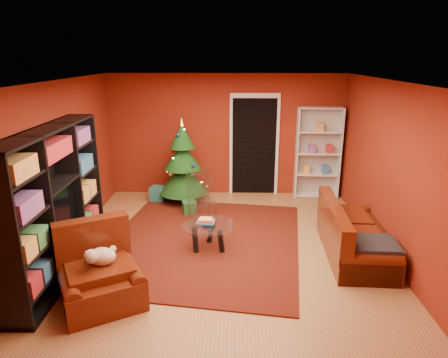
{
  "coord_description": "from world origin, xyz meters",
  "views": [
    {
      "loc": [
        0.13,
        -5.71,
        2.95
      ],
      "look_at": [
        0.0,
        0.4,
        1.05
      ],
      "focal_mm": 32.0,
      "sensor_mm": 36.0,
      "label": 1
    }
  ],
  "objects_px": {
    "gift_box_green": "(189,207)",
    "dog": "(102,256)",
    "gift_box_red": "(197,191)",
    "white_bookshelf": "(318,153)",
    "acrylic_chair": "(202,202)",
    "rug": "(203,241)",
    "sofa": "(356,230)",
    "coffee_table": "(209,237)",
    "armchair": "(100,273)",
    "christmas_tree": "(183,162)",
    "gift_box_teal": "(158,194)",
    "media_unit": "(55,204)"
  },
  "relations": [
    {
      "from": "gift_box_green",
      "to": "dog",
      "type": "xyz_separation_m",
      "value": [
        -0.76,
        -2.87,
        0.47
      ]
    },
    {
      "from": "gift_box_red",
      "to": "white_bookshelf",
      "type": "height_order",
      "value": "white_bookshelf"
    },
    {
      "from": "gift_box_red",
      "to": "acrylic_chair",
      "type": "bearing_deg",
      "value": -81.71
    },
    {
      "from": "rug",
      "to": "gift_box_red",
      "type": "bearing_deg",
      "value": 97.27
    },
    {
      "from": "white_bookshelf",
      "to": "sofa",
      "type": "relative_size",
      "value": 1.05
    },
    {
      "from": "coffee_table",
      "to": "acrylic_chair",
      "type": "relative_size",
      "value": 0.95
    },
    {
      "from": "sofa",
      "to": "gift_box_green",
      "type": "bearing_deg",
      "value": 62.24
    },
    {
      "from": "gift_box_green",
      "to": "armchair",
      "type": "height_order",
      "value": "armchair"
    },
    {
      "from": "armchair",
      "to": "sofa",
      "type": "bearing_deg",
      "value": -7.94
    },
    {
      "from": "christmas_tree",
      "to": "gift_box_green",
      "type": "xyz_separation_m",
      "value": [
        0.18,
        -0.64,
        -0.74
      ]
    },
    {
      "from": "gift_box_teal",
      "to": "white_bookshelf",
      "type": "height_order",
      "value": "white_bookshelf"
    },
    {
      "from": "white_bookshelf",
      "to": "dog",
      "type": "relative_size",
      "value": 4.96
    },
    {
      "from": "media_unit",
      "to": "gift_box_red",
      "type": "relative_size",
      "value": 11.37
    },
    {
      "from": "rug",
      "to": "armchair",
      "type": "distance_m",
      "value": 2.08
    },
    {
      "from": "white_bookshelf",
      "to": "acrylic_chair",
      "type": "distance_m",
      "value": 2.9
    },
    {
      "from": "gift_box_red",
      "to": "coffee_table",
      "type": "distance_m",
      "value": 2.55
    },
    {
      "from": "acrylic_chair",
      "to": "christmas_tree",
      "type": "bearing_deg",
      "value": 88.68
    },
    {
      "from": "gift_box_red",
      "to": "sofa",
      "type": "distance_m",
      "value": 3.73
    },
    {
      "from": "acrylic_chair",
      "to": "sofa",
      "type": "bearing_deg",
      "value": -46.75
    },
    {
      "from": "gift_box_red",
      "to": "dog",
      "type": "relative_size",
      "value": 0.59
    },
    {
      "from": "rug",
      "to": "dog",
      "type": "xyz_separation_m",
      "value": [
        -1.12,
        -1.63,
        0.58
      ]
    },
    {
      "from": "gift_box_red",
      "to": "white_bookshelf",
      "type": "relative_size",
      "value": 0.12
    },
    {
      "from": "white_bookshelf",
      "to": "christmas_tree",
      "type": "bearing_deg",
      "value": -169.52
    },
    {
      "from": "rug",
      "to": "sofa",
      "type": "relative_size",
      "value": 1.9
    },
    {
      "from": "acrylic_chair",
      "to": "gift_box_red",
      "type": "bearing_deg",
      "value": 75.1
    },
    {
      "from": "christmas_tree",
      "to": "gift_box_red",
      "type": "height_order",
      "value": "christmas_tree"
    },
    {
      "from": "rug",
      "to": "coffee_table",
      "type": "distance_m",
      "value": 0.36
    },
    {
      "from": "gift_box_red",
      "to": "white_bookshelf",
      "type": "xyz_separation_m",
      "value": [
        2.58,
        0.05,
        0.85
      ]
    },
    {
      "from": "gift_box_teal",
      "to": "dog",
      "type": "relative_size",
      "value": 0.75
    },
    {
      "from": "rug",
      "to": "christmas_tree",
      "type": "height_order",
      "value": "christmas_tree"
    },
    {
      "from": "christmas_tree",
      "to": "gift_box_green",
      "type": "bearing_deg",
      "value": -74.47
    },
    {
      "from": "rug",
      "to": "christmas_tree",
      "type": "xyz_separation_m",
      "value": [
        -0.54,
        1.88,
        0.85
      ]
    },
    {
      "from": "media_unit",
      "to": "coffee_table",
      "type": "distance_m",
      "value": 2.31
    },
    {
      "from": "gift_box_teal",
      "to": "white_bookshelf",
      "type": "distance_m",
      "value": 3.5
    },
    {
      "from": "dog",
      "to": "gift_box_teal",
      "type": "bearing_deg",
      "value": 60.91
    },
    {
      "from": "sofa",
      "to": "media_unit",
      "type": "bearing_deg",
      "value": 100.8
    },
    {
      "from": "gift_box_teal",
      "to": "christmas_tree",
      "type": "bearing_deg",
      "value": -5.96
    },
    {
      "from": "gift_box_teal",
      "to": "dog",
      "type": "height_order",
      "value": "dog"
    },
    {
      "from": "christmas_tree",
      "to": "gift_box_teal",
      "type": "height_order",
      "value": "christmas_tree"
    },
    {
      "from": "media_unit",
      "to": "acrylic_chair",
      "type": "bearing_deg",
      "value": 40.53
    },
    {
      "from": "gift_box_red",
      "to": "dog",
      "type": "bearing_deg",
      "value": -102.12
    },
    {
      "from": "coffee_table",
      "to": "gift_box_green",
      "type": "bearing_deg",
      "value": 107.47
    },
    {
      "from": "christmas_tree",
      "to": "acrylic_chair",
      "type": "xyz_separation_m",
      "value": [
        0.48,
        -1.2,
        -0.42
      ]
    },
    {
      "from": "gift_box_green",
      "to": "gift_box_red",
      "type": "relative_size",
      "value": 1.05
    },
    {
      "from": "white_bookshelf",
      "to": "acrylic_chair",
      "type": "relative_size",
      "value": 2.24
    },
    {
      "from": "dog",
      "to": "gift_box_green",
      "type": "bearing_deg",
      "value": 46.56
    },
    {
      "from": "media_unit",
      "to": "white_bookshelf",
      "type": "xyz_separation_m",
      "value": [
        4.22,
        3.27,
        -0.06
      ]
    },
    {
      "from": "rug",
      "to": "coffee_table",
      "type": "relative_size",
      "value": 4.26
    },
    {
      "from": "coffee_table",
      "to": "gift_box_teal",
      "type": "bearing_deg",
      "value": 118.68
    },
    {
      "from": "gift_box_red",
      "to": "armchair",
      "type": "bearing_deg",
      "value": -102.2
    }
  ]
}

